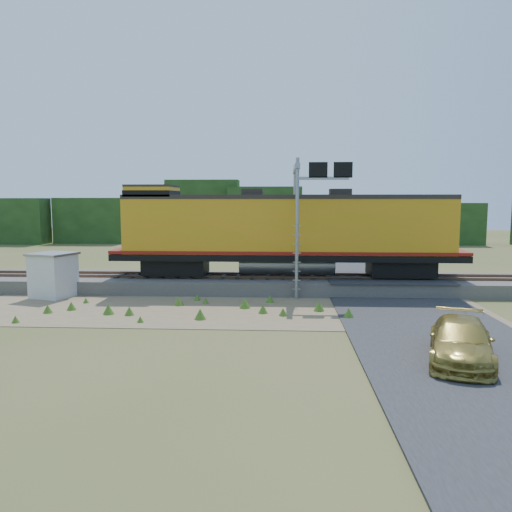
# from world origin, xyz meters

# --- Properties ---
(ground) EXTENTS (140.00, 140.00, 0.00)m
(ground) POSITION_xyz_m (0.00, 0.00, 0.00)
(ground) COLOR #475123
(ground) RESTS_ON ground
(ballast) EXTENTS (70.00, 5.00, 0.80)m
(ballast) POSITION_xyz_m (0.00, 6.00, 0.40)
(ballast) COLOR slate
(ballast) RESTS_ON ground
(rails) EXTENTS (70.00, 1.54, 0.16)m
(rails) POSITION_xyz_m (0.00, 6.00, 0.88)
(rails) COLOR brown
(rails) RESTS_ON ballast
(dirt_shoulder) EXTENTS (26.00, 8.00, 0.03)m
(dirt_shoulder) POSITION_xyz_m (-2.00, 0.50, 0.01)
(dirt_shoulder) COLOR #8C7754
(dirt_shoulder) RESTS_ON ground
(road) EXTENTS (7.00, 66.00, 0.86)m
(road) POSITION_xyz_m (7.00, 0.74, 0.09)
(road) COLOR #38383A
(road) RESTS_ON ground
(tree_line_north) EXTENTS (130.00, 3.00, 6.50)m
(tree_line_north) POSITION_xyz_m (0.00, 38.00, 3.07)
(tree_line_north) COLOR #1B3513
(tree_line_north) RESTS_ON ground
(weed_clumps) EXTENTS (15.00, 6.20, 0.56)m
(weed_clumps) POSITION_xyz_m (-3.50, 0.10, 0.00)
(weed_clumps) COLOR #426C1E
(weed_clumps) RESTS_ON ground
(locomotive) EXTENTS (20.68, 3.15, 5.33)m
(locomotive) POSITION_xyz_m (0.83, 6.00, 3.59)
(locomotive) COLOR black
(locomotive) RESTS_ON rails
(shed) EXTENTS (2.63, 2.63, 2.50)m
(shed) POSITION_xyz_m (-11.86, 3.07, 1.26)
(shed) COLOR silver
(shed) RESTS_ON ground
(signal_gantry) EXTENTS (3.03, 6.20, 7.65)m
(signal_gantry) POSITION_xyz_m (2.05, 5.32, 5.70)
(signal_gantry) COLOR gray
(signal_gantry) RESTS_ON ground
(car) EXTENTS (3.32, 5.22, 1.41)m
(car) POSITION_xyz_m (6.87, -7.11, 0.70)
(car) COLOR #A18D3B
(car) RESTS_ON ground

